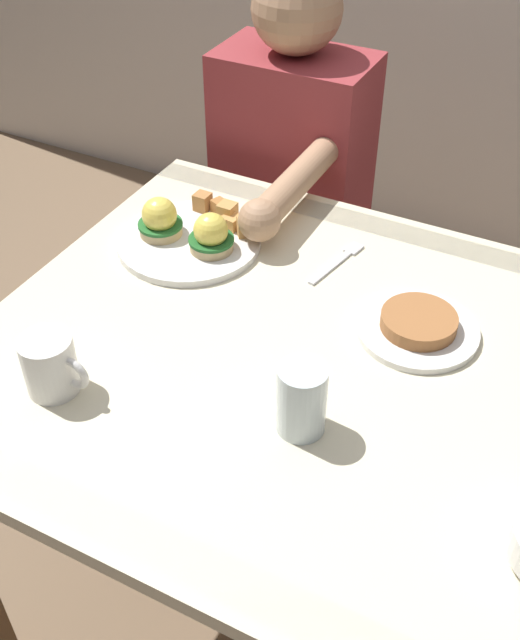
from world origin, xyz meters
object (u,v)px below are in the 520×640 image
dining_table (347,417)px  fork (339,261)px  side_plate (418,326)px  diner_person (288,185)px  eggs_benedict_plate (189,233)px  water_glass_near (301,403)px  coffee_mug (50,364)px

dining_table → fork: size_ratio=7.72×
side_plate → diner_person: bearing=134.2°
dining_table → eggs_benedict_plate: 0.46m
eggs_benedict_plate → side_plate: bearing=-5.8°
fork → water_glass_near: bearing=-75.0°
water_glass_near → fork: bearing=105.0°
dining_table → coffee_mug: bearing=-148.0°
water_glass_near → coffee_mug: bearing=-164.8°
dining_table → diner_person: bearing=123.4°
eggs_benedict_plate → diner_person: 0.44m
eggs_benedict_plate → diner_person: bearing=89.5°
dining_table → eggs_benedict_plate: (-0.40, 0.18, 0.13)m
dining_table → fork: (-0.13, 0.25, 0.11)m
coffee_mug → fork: (0.25, 0.49, -0.05)m
dining_table → fork: 0.31m
coffee_mug → dining_table: bearing=32.0°
eggs_benedict_plate → diner_person: (0.00, 0.42, -0.11)m
dining_table → diner_person: diner_person is taller
dining_table → coffee_mug: (-0.38, -0.24, 0.16)m
dining_table → eggs_benedict_plate: bearing=156.0°
fork → side_plate: 0.23m
water_glass_near → diner_person: 0.84m
diner_person → eggs_benedict_plate: bearing=-90.5°
eggs_benedict_plate → coffee_mug: size_ratio=2.43×
coffee_mug → diner_person: 0.85m
water_glass_near → diner_person: bearing=116.7°
fork → diner_person: (-0.27, 0.35, -0.09)m
coffee_mug → side_plate: size_ratio=0.56×
fork → side_plate: bearing=-33.1°
dining_table → fork: fork is taller
dining_table → water_glass_near: 0.21m
water_glass_near → side_plate: (0.08, 0.27, -0.03)m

